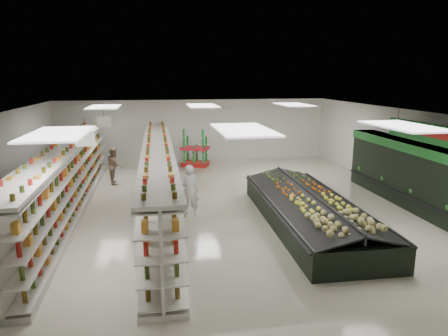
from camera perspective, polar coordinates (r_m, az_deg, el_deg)
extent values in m
plane|color=beige|center=(13.66, -0.96, -5.61)|extent=(16.00, 16.00, 0.00)
cube|color=white|center=(13.01, -1.01, 7.88)|extent=(14.00, 16.00, 0.02)
cube|color=white|center=(21.08, -4.30, 5.37)|extent=(14.00, 0.02, 3.20)
cube|color=white|center=(5.87, 11.37, -15.10)|extent=(14.00, 0.02, 3.20)
cube|color=white|center=(15.87, 24.88, 1.75)|extent=(0.02, 16.00, 3.20)
cube|color=black|center=(14.52, 26.53, -1.37)|extent=(0.80, 8.00, 2.20)
cube|color=#1C6A24|center=(14.32, 26.84, 2.31)|extent=(0.85, 8.00, 0.30)
cube|color=black|center=(14.50, 25.51, -3.53)|extent=(0.55, 7.80, 0.15)
cube|color=silver|center=(14.37, 26.14, -0.44)|extent=(0.45, 7.70, 0.03)
cube|color=silver|center=(14.32, 26.26, 0.73)|extent=(0.45, 7.70, 0.03)
cube|color=white|center=(11.08, -19.21, 3.96)|extent=(0.50, 0.06, 0.40)
cube|color=#AD1613|center=(11.08, -19.21, 3.96)|extent=(0.52, 0.02, 0.12)
cylinder|color=black|center=(11.04, -19.32, 5.49)|extent=(0.01, 0.01, 0.50)
cube|color=white|center=(15.01, -16.79, 6.27)|extent=(0.50, 0.06, 0.40)
cube|color=#AD1613|center=(15.01, -16.79, 6.27)|extent=(0.52, 0.02, 0.12)
cylinder|color=black|center=(14.98, -16.86, 7.41)|extent=(0.01, 0.01, 0.50)
cube|color=#1C6A24|center=(14.08, 26.16, 4.69)|extent=(0.10, 3.20, 0.60)
cube|color=#AD1613|center=(14.04, 25.96, 4.70)|extent=(0.03, 3.20, 0.18)
cylinder|color=black|center=(13.09, 29.37, 5.61)|extent=(0.01, 0.01, 0.50)
cylinder|color=black|center=(15.02, 23.66, 6.90)|extent=(0.01, 0.01, 0.50)
cube|color=silver|center=(14.13, -21.06, -5.60)|extent=(1.09, 12.69, 0.13)
cube|color=silver|center=(13.87, -21.39, -1.70)|extent=(0.20, 12.68, 2.11)
cube|color=silver|center=(13.65, -21.76, 2.77)|extent=(1.09, 12.69, 0.08)
cube|color=silver|center=(14.15, -22.07, -5.13)|extent=(0.60, 12.57, 0.03)
cube|color=silver|center=(14.02, -22.23, -3.33)|extent=(0.60, 12.57, 0.03)
cube|color=silver|center=(13.90, -22.39, -1.50)|extent=(0.60, 12.57, 0.03)
cube|color=silver|center=(13.80, -22.55, 0.36)|extent=(0.60, 12.57, 0.03)
cube|color=silver|center=(13.72, -22.72, 2.25)|extent=(0.60, 12.57, 0.03)
cube|color=silver|center=(14.05, -20.13, -5.09)|extent=(0.60, 12.57, 0.03)
cube|color=silver|center=(13.92, -20.27, -3.27)|extent=(0.60, 12.57, 0.03)
cube|color=silver|center=(13.81, -20.42, -1.43)|extent=(0.60, 12.57, 0.03)
cube|color=silver|center=(13.71, -20.57, 0.44)|extent=(0.60, 12.57, 0.03)
cube|color=silver|center=(13.62, -20.72, 2.34)|extent=(0.60, 12.57, 0.03)
cube|color=silver|center=(13.52, -9.19, -5.70)|extent=(0.96, 12.68, 0.13)
cube|color=silver|center=(13.24, -9.34, -1.62)|extent=(0.07, 12.68, 2.11)
cube|color=silver|center=(13.01, -9.51, 3.07)|extent=(0.96, 12.68, 0.08)
cube|color=silver|center=(13.48, -10.24, -5.23)|extent=(0.47, 12.58, 0.03)
cube|color=silver|center=(13.35, -10.32, -3.34)|extent=(0.47, 12.58, 0.03)
cube|color=silver|center=(13.23, -10.40, -1.42)|extent=(0.47, 12.58, 0.03)
cube|color=silver|center=(13.12, -10.48, 0.54)|extent=(0.47, 12.58, 0.03)
cube|color=silver|center=(13.04, -10.56, 2.52)|extent=(0.47, 12.58, 0.03)
cube|color=silver|center=(13.48, -8.17, -5.15)|extent=(0.47, 12.58, 0.03)
cube|color=silver|center=(13.35, -8.23, -3.26)|extent=(0.47, 12.58, 0.03)
cube|color=silver|center=(13.23, -8.30, -1.34)|extent=(0.47, 12.58, 0.03)
cube|color=silver|center=(13.12, -8.36, 0.62)|extent=(0.47, 12.58, 0.03)
cube|color=silver|center=(13.04, -8.43, 2.60)|extent=(0.47, 12.58, 0.03)
cube|color=black|center=(12.29, 12.03, -6.34)|extent=(2.53, 6.96, 0.69)
cube|color=#262626|center=(11.84, 6.89, -5.03)|extent=(0.22, 6.91, 0.06)
cube|color=#262626|center=(12.62, 17.00, -4.38)|extent=(0.22, 6.91, 0.06)
cube|color=black|center=(11.95, 9.36, -4.44)|extent=(1.43, 6.84, 0.35)
cube|color=black|center=(12.38, 14.81, -4.10)|extent=(1.43, 6.84, 0.35)
cube|color=#262626|center=(12.12, 12.15, -3.83)|extent=(0.21, 6.81, 0.25)
cube|color=#AD1613|center=(19.94, -4.10, 0.59)|extent=(1.49, 1.24, 0.21)
cube|color=red|center=(19.78, -4.14, 2.84)|extent=(1.56, 1.31, 0.11)
imported|color=white|center=(12.60, -4.97, -3.25)|extent=(0.64, 0.44, 1.68)
imported|color=tan|center=(17.08, -15.36, 0.37)|extent=(0.59, 0.82, 1.55)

